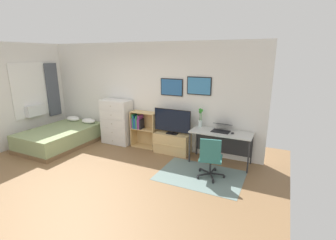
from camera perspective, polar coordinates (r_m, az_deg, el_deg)
The scene contains 13 objects.
ground_plane at distance 5.12m, azimuth -19.44°, elevation -13.84°, with size 7.20×7.20×0.00m, color brown.
wall_back_with_posters at distance 6.51m, azimuth -5.20°, elevation 5.70°, with size 6.12×0.09×2.70m.
area_rug at distance 5.19m, azimuth 7.49°, elevation -12.63°, with size 1.70×1.20×0.01m, color slate.
bed at distance 7.28m, azimuth -23.54°, elevation -3.53°, with size 1.37×2.04×0.60m.
dresser at distance 6.88m, azimuth -11.82°, elevation -0.42°, with size 0.82×0.46×1.22m.
bookshelf at distance 6.52m, azimuth -6.00°, elevation -1.60°, with size 0.70×0.30×0.96m.
tv_stand at distance 6.16m, azimuth 1.04°, elevation -5.39°, with size 0.88×0.41×0.51m.
television at distance 5.97m, azimuth 0.97°, elevation -0.36°, with size 0.95×0.16×0.62m.
desk at distance 5.67m, azimuth 12.37°, elevation -3.84°, with size 1.35×0.56×0.74m.
office_chair at distance 4.92m, azimuth 9.83°, elevation -8.48°, with size 0.58×0.57×0.86m.
laptop at distance 5.62m, azimuth 12.37°, elevation -1.80°, with size 0.40×0.43×0.17m.
computer_mouse at distance 5.47m, azimuth 14.75°, elevation -2.98°, with size 0.06×0.10×0.03m, color #262628.
bamboo_vase at distance 5.81m, azimuth 7.54°, elevation 0.49°, with size 0.10×0.09×0.45m.
Camera 1 is at (3.32, -3.08, 2.40)m, focal length 26.25 mm.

